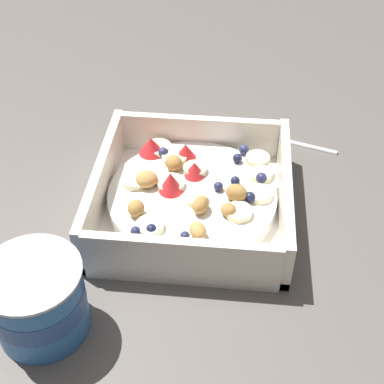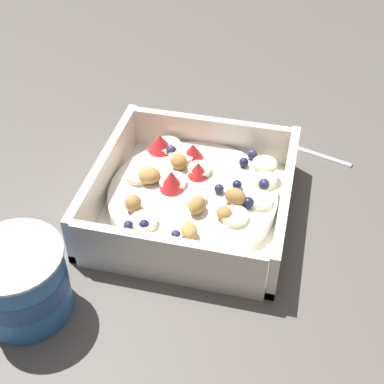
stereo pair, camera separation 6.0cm
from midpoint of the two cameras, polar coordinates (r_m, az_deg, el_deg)
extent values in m
plane|color=#56514C|center=(0.62, 2.80, -1.99)|extent=(2.40, 2.40, 0.00)
cube|color=white|center=(0.62, 2.78, -1.85)|extent=(0.21, 0.21, 0.01)
cube|color=white|center=(0.60, 12.53, -1.65)|extent=(0.21, 0.01, 0.06)
cube|color=white|center=(0.62, -6.42, 1.32)|extent=(0.21, 0.01, 0.06)
cube|color=white|center=(0.53, 0.70, -7.36)|extent=(0.01, 0.19, 0.06)
cube|color=white|center=(0.68, 4.54, 5.51)|extent=(0.01, 0.19, 0.06)
cylinder|color=white|center=(0.61, 2.82, -0.92)|extent=(0.19, 0.19, 0.02)
cylinder|color=#F7EFC6|center=(0.61, 0.75, 0.95)|extent=(0.04, 0.04, 0.01)
cylinder|color=#F4EAB7|center=(0.59, 3.14, -0.81)|extent=(0.04, 0.04, 0.01)
cylinder|color=#F7EFC6|center=(0.57, -2.09, -3.27)|extent=(0.04, 0.04, 0.01)
cylinder|color=#F7EFC6|center=(0.55, 0.77, -4.90)|extent=(0.04, 0.04, 0.01)
cylinder|color=beige|center=(0.65, 10.30, 2.73)|extent=(0.04, 0.04, 0.01)
cylinder|color=#F4EAB7|center=(0.62, 10.44, 1.07)|extent=(0.04, 0.04, 0.01)
cylinder|color=beige|center=(0.65, 1.51, 3.59)|extent=(0.04, 0.04, 0.01)
cylinder|color=#F4EAB7|center=(0.62, -3.00, 1.58)|extent=(0.04, 0.04, 0.01)
cylinder|color=#F4EAB7|center=(0.58, 7.50, -2.70)|extent=(0.04, 0.04, 0.01)
cylinder|color=#F7EFC6|center=(0.60, 9.99, -1.20)|extent=(0.04, 0.04, 0.01)
cylinder|color=#F4EAB7|center=(0.66, 0.02, 4.81)|extent=(0.04, 0.04, 0.01)
cylinder|color=beige|center=(0.63, 3.31, 2.28)|extent=(0.03, 0.03, 0.01)
cone|color=red|center=(0.65, 2.77, 4.25)|extent=(0.03, 0.03, 0.02)
cone|color=red|center=(0.60, 0.60, 0.89)|extent=(0.03, 0.03, 0.03)
cone|color=red|center=(0.62, 3.75, 2.22)|extent=(0.03, 0.03, 0.02)
cone|color=red|center=(0.66, -0.78, 5.13)|extent=(0.04, 0.04, 0.02)
sphere|color=#191E3D|center=(0.61, 7.59, 0.64)|extent=(0.01, 0.01, 0.01)
sphere|color=#23284C|center=(0.56, -3.68, -3.69)|extent=(0.01, 0.01, 0.01)
sphere|color=#23284C|center=(0.60, 5.72, 0.21)|extent=(0.01, 0.01, 0.01)
sphere|color=navy|center=(0.65, 8.98, 3.86)|extent=(0.01, 0.01, 0.01)
sphere|color=#191E3D|center=(0.64, 8.17, 3.01)|extent=(0.01, 0.01, 0.01)
sphere|color=#191E3D|center=(0.56, -2.01, -3.63)|extent=(0.01, 0.01, 0.01)
sphere|color=#23284C|center=(0.61, 10.39, 0.69)|extent=(0.01, 0.01, 0.01)
sphere|color=#191E3D|center=(0.59, 8.88, -1.24)|extent=(0.01, 0.01, 0.01)
sphere|color=navy|center=(0.65, 0.41, 4.33)|extent=(0.01, 0.01, 0.01)
sphere|color=#23284C|center=(0.55, 1.07, -4.66)|extent=(0.01, 0.01, 0.01)
ellipsoid|color=tan|center=(0.61, -1.75, 1.65)|extent=(0.03, 0.03, 0.02)
ellipsoid|color=#AD7F42|center=(0.58, 3.53, -1.54)|extent=(0.03, 0.02, 0.02)
ellipsoid|color=tan|center=(0.55, 2.84, -4.27)|extent=(0.03, 0.02, 0.02)
ellipsoid|color=#AD7F42|center=(0.58, -3.31, -1.30)|extent=(0.02, 0.02, 0.02)
ellipsoid|color=#AD7F42|center=(0.63, 1.34, 3.11)|extent=(0.03, 0.03, 0.02)
ellipsoid|color=#AD7F42|center=(0.59, 7.52, -0.62)|extent=(0.02, 0.03, 0.02)
ellipsoid|color=#AD7F42|center=(0.57, 6.40, -2.34)|extent=(0.02, 0.02, 0.01)
ellipsoid|color=silver|center=(0.74, 7.97, 6.51)|extent=(0.04, 0.06, 0.01)
cylinder|color=silver|center=(0.73, 14.19, 4.31)|extent=(0.04, 0.12, 0.01)
cylinder|color=#3370B7|center=(0.52, -14.37, -9.50)|extent=(0.08, 0.08, 0.08)
cylinder|color=#2D5193|center=(0.52, -14.44, -9.24)|extent=(0.09, 0.09, 0.02)
cylinder|color=#B7BCC6|center=(0.49, -15.14, -6.63)|extent=(0.09, 0.09, 0.00)
camera|label=1|loc=(0.03, -87.13, 2.58)|focal=50.58mm
camera|label=2|loc=(0.03, 92.87, -2.58)|focal=50.58mm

